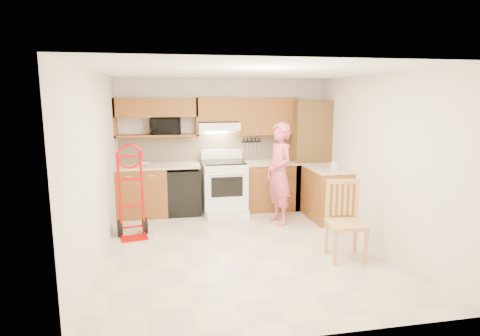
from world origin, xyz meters
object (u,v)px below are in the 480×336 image
object	(u,v)px
range	(225,183)
hand_truck	(132,196)
dining_chair	(347,221)
person	(279,174)
microwave	(166,126)

from	to	relation	value
range	hand_truck	xyz separation A→B (m)	(-1.61, -0.99, 0.08)
hand_truck	dining_chair	size ratio (longest dim) A/B	1.25
range	person	bearing A→B (deg)	-41.81
dining_chair	microwave	bearing A→B (deg)	137.95
microwave	range	world-z (taller)	microwave
person	hand_truck	bearing A→B (deg)	-96.71
range	hand_truck	world-z (taller)	hand_truck
microwave	hand_truck	distance (m)	1.71
range	person	size ratio (longest dim) A/B	0.67
person	range	bearing A→B (deg)	-144.28
microwave	range	distance (m)	1.52
microwave	person	bearing A→B (deg)	-24.04
person	microwave	bearing A→B (deg)	-131.41
person	hand_truck	world-z (taller)	person
hand_truck	person	bearing A→B (deg)	-4.34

